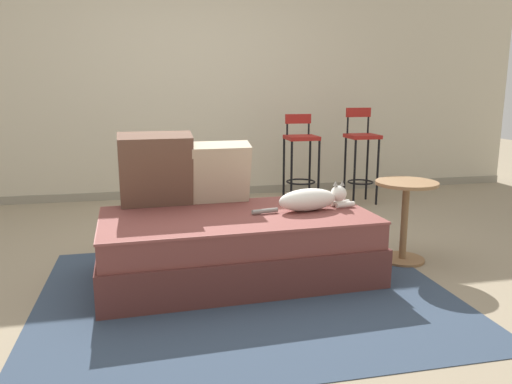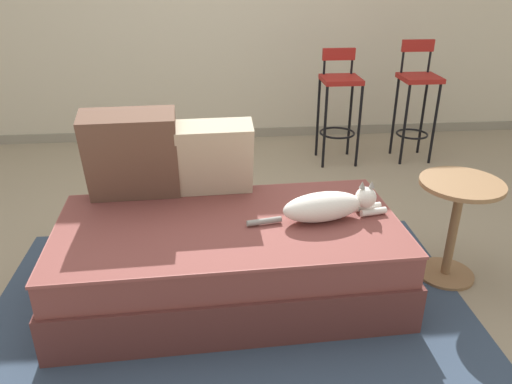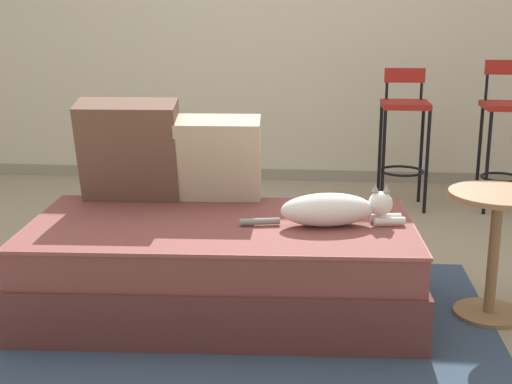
# 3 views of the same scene
# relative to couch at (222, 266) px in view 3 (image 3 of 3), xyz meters

# --- Properties ---
(ground_plane) EXTENTS (16.00, 16.00, 0.00)m
(ground_plane) POSITION_rel_couch_xyz_m (0.00, 0.40, -0.22)
(ground_plane) COLOR gray
(ground_plane) RESTS_ON ground
(wall_back_panel) EXTENTS (8.00, 0.10, 2.60)m
(wall_back_panel) POSITION_rel_couch_xyz_m (0.00, 2.65, 1.08)
(wall_back_panel) COLOR beige
(wall_back_panel) RESTS_ON ground
(wall_baseboard_trim) EXTENTS (8.00, 0.02, 0.09)m
(wall_baseboard_trim) POSITION_rel_couch_xyz_m (0.00, 2.60, -0.18)
(wall_baseboard_trim) COLOR gray
(wall_baseboard_trim) RESTS_ON ground
(area_rug) EXTENTS (2.48, 2.01, 0.01)m
(area_rug) POSITION_rel_couch_xyz_m (0.00, -0.30, -0.22)
(area_rug) COLOR #334256
(area_rug) RESTS_ON ground
(couch) EXTENTS (1.82, 0.98, 0.43)m
(couch) POSITION_rel_couch_xyz_m (0.00, 0.00, 0.00)
(couch) COLOR brown
(couch) RESTS_ON ground
(throw_pillow_corner) EXTENTS (0.50, 0.30, 0.52)m
(throw_pillow_corner) POSITION_rel_couch_xyz_m (-0.50, 0.33, 0.47)
(throw_pillow_corner) COLOR brown
(throw_pillow_corner) RESTS_ON couch
(throw_pillow_middle) EXTENTS (0.43, 0.27, 0.44)m
(throw_pillow_middle) POSITION_rel_couch_xyz_m (-0.06, 0.35, 0.44)
(throw_pillow_middle) COLOR beige
(throw_pillow_middle) RESTS_ON couch
(cat) EXTENTS (0.74, 0.25, 0.19)m
(cat) POSITION_rel_couch_xyz_m (0.51, -0.01, 0.29)
(cat) COLOR white
(cat) RESTS_ON couch
(bar_stool_near_window) EXTENTS (0.32, 0.32, 0.97)m
(bar_stool_near_window) POSITION_rel_couch_xyz_m (1.03, 1.88, 0.36)
(bar_stool_near_window) COLOR black
(bar_stool_near_window) RESTS_ON ground
(bar_stool_by_doorway) EXTENTS (0.32, 0.32, 1.03)m
(bar_stool_by_doorway) POSITION_rel_couch_xyz_m (1.71, 1.88, 0.38)
(bar_stool_by_doorway) COLOR black
(bar_stool_by_doorway) RESTS_ON ground
(side_table) EXTENTS (0.44, 0.44, 0.59)m
(side_table) POSITION_rel_couch_xyz_m (1.24, 0.05, 0.16)
(side_table) COLOR olive
(side_table) RESTS_ON ground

